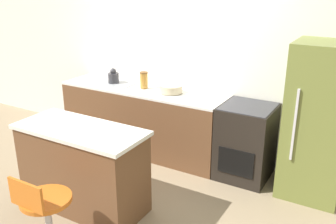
{
  "coord_description": "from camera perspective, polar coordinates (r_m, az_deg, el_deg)",
  "views": [
    {
      "loc": [
        2.38,
        -3.68,
        2.32
      ],
      "look_at": [
        0.48,
        -0.4,
        0.94
      ],
      "focal_mm": 40.0,
      "sensor_mm": 36.0,
      "label": 1
    }
  ],
  "objects": [
    {
      "name": "ground_plane",
      "position": [
        4.95,
        -2.48,
        -7.96
      ],
      "size": [
        14.0,
        14.0,
        0.0
      ],
      "primitive_type": "plane",
      "color": "#998466"
    },
    {
      "name": "wall_back",
      "position": [
        5.06,
        1.46,
        8.35
      ],
      "size": [
        8.0,
        0.06,
        2.6
      ],
      "color": "white",
      "rests_on": "ground_plane"
    },
    {
      "name": "back_counter",
      "position": [
        5.2,
        -3.85,
        -1.16
      ],
      "size": [
        2.34,
        0.63,
        0.91
      ],
      "color": "brown",
      "rests_on": "ground_plane"
    },
    {
      "name": "kitchen_island",
      "position": [
        4.01,
        -12.82,
        -8.29
      ],
      "size": [
        1.37,
        0.61,
        0.9
      ],
      "color": "brown",
      "rests_on": "ground_plane"
    },
    {
      "name": "oven_range",
      "position": [
        4.59,
        11.76,
        -4.46
      ],
      "size": [
        0.6,
        0.64,
        0.91
      ],
      "color": "black",
      "rests_on": "ground_plane"
    },
    {
      "name": "refrigerator",
      "position": [
        4.29,
        21.88,
        -1.47
      ],
      "size": [
        0.64,
        0.65,
        1.71
      ],
      "color": "olive",
      "rests_on": "ground_plane"
    },
    {
      "name": "stool_chair",
      "position": [
        3.5,
        -18.19,
        -14.63
      ],
      "size": [
        0.44,
        0.44,
        0.79
      ],
      "color": "#B7B7BC",
      "rests_on": "ground_plane"
    },
    {
      "name": "kettle",
      "position": [
        5.33,
        -8.33,
        5.32
      ],
      "size": [
        0.15,
        0.15,
        0.21
      ],
      "color": "#333338",
      "rests_on": "back_counter"
    },
    {
      "name": "mixing_bowl",
      "position": [
        4.83,
        0.47,
        3.56
      ],
      "size": [
        0.29,
        0.29,
        0.1
      ],
      "color": "#C1B28E",
      "rests_on": "back_counter"
    },
    {
      "name": "canister_jar",
      "position": [
        5.02,
        -3.69,
        4.9
      ],
      "size": [
        0.11,
        0.11,
        0.22
      ],
      "color": "#B77F33",
      "rests_on": "back_counter"
    }
  ]
}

